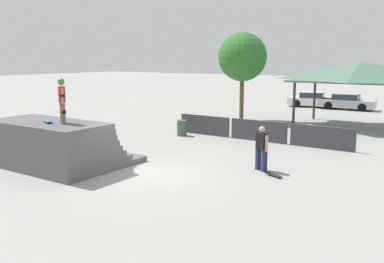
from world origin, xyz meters
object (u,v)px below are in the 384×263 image
Objects in this scene: skateboard_on_deck at (48,121)px; tree_far_back at (242,57)px; skater_on_deck at (62,98)px; parked_car_silver at (347,102)px; skateboard_on_ground at (273,175)px; trash_bin at (182,128)px; parked_car_white at (313,100)px; bystander_walking at (262,146)px.

tree_far_back is (0.12, 15.26, 2.34)m from skateboard_on_deck.
skater_on_deck is 0.29× the size of tree_far_back.
tree_far_back reaches higher than parked_car_silver.
tree_far_back is at bearing -33.97° from skateboard_on_ground.
tree_far_back is (-7.23, 11.39, 4.13)m from skateboard_on_ground.
parked_car_silver reaches higher than trash_bin.
parked_car_white and parked_car_silver have the same top height.
skateboard_on_ground is at bearing -57.59° from tree_far_back.
parked_car_white is (0.87, 25.47, -2.14)m from skater_on_deck.
skater_on_deck reaches higher than skateboard_on_deck.
skateboard_on_ground is 8.69m from trash_bin.
parked_car_silver is at bearing -58.43° from skateboard_on_ground.
bystander_walking is 21.99m from parked_car_white.
skater_on_deck is 25.63m from parked_car_silver.
tree_far_back reaches higher than parked_car_white.
skateboard_on_deck is at bearing -101.94° from parked_car_silver.
skateboard_on_deck is 25.76m from parked_car_white.
skateboard_on_deck is at bearing -126.21° from skater_on_deck.
tree_far_back is at bearing 89.25° from trash_bin.
trash_bin is (-6.64, 4.21, -0.51)m from bystander_walking.
tree_far_back is at bearing 114.47° from skateboard_on_deck.
trash_bin is at bearing 127.60° from skater_on_deck.
parked_car_silver is at bearing 75.77° from trash_bin.
tree_far_back is 1.35× the size of parked_car_silver.
skater_on_deck is 25.57m from parked_car_white.
skateboard_on_ground is 0.13× the size of tree_far_back.
skater_on_deck is 8.14m from skateboard_on_ground.
skater_on_deck is 2.14× the size of skateboard_on_deck.
bystander_walking is at bearing -10.12° from skateboard_on_ground.
parked_car_white reaches higher than skateboard_on_ground.
trash_bin is (0.03, 8.53, -1.43)m from skateboard_on_deck.
parked_car_silver is at bearing -13.97° from parked_car_white.
parked_car_silver reaches higher than skateboard_on_ground.
parked_car_white is 0.99× the size of parked_car_silver.
bystander_walking is 2.18× the size of skateboard_on_ground.
tree_far_back is 6.82× the size of trash_bin.
trash_bin is 17.21m from parked_car_white.
parked_car_white is (1.34, 10.43, -3.59)m from tree_far_back.
skater_on_deck is 0.39× the size of parked_car_silver.
skater_on_deck reaches higher than skateboard_on_ground.
parked_car_white is (-5.21, 21.36, -0.34)m from bystander_walking.
bystander_walking is 1.20m from skateboard_on_ground.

